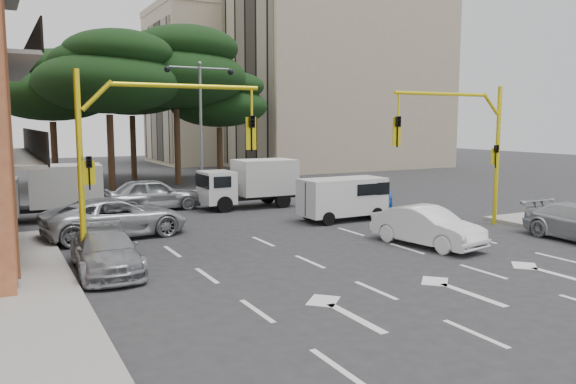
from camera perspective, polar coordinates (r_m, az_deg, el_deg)
name	(u,v)px	position (r m, az deg, el deg)	size (l,w,h in m)	color
ground	(361,255)	(19.29, 7.39, -6.37)	(120.00, 120.00, 0.00)	#28282B
median_strip	(202,197)	(33.41, -8.70, -0.53)	(1.40, 6.00, 0.15)	gray
apartment_beige_near	(339,72)	(56.66, 5.21, 12.04)	(20.20, 12.15, 18.70)	tan
apartment_beige_far	(227,87)	(64.00, -6.19, 10.57)	(16.20, 12.15, 16.70)	tan
pine_left_near	(109,72)	(37.99, -17.73, 11.52)	(9.15, 9.15, 10.23)	#382616
pine_center	(176,67)	(41.18, -11.27, 12.32)	(9.98, 9.98, 11.16)	#382616
pine_left_far	(52,85)	(41.48, -22.85, 9.95)	(8.32, 8.32, 9.30)	#382616
pine_right	(220,99)	(44.24, -6.94, 9.34)	(7.49, 7.49, 8.37)	#382616
pine_back	(132,81)	(45.43, -15.57, 10.82)	(9.15, 9.15, 10.23)	#382616
signal_mast_right	(468,136)	(24.74, 17.82, 5.41)	(5.79, 0.37, 6.00)	yellow
signal_mast_left	(141,142)	(17.75, -14.67, 4.96)	(5.79, 0.37, 6.00)	yellow
street_lamp_center	(200,105)	(33.13, -8.88, 8.69)	(4.16, 0.36, 7.77)	slate
car_white_hatch	(427,226)	(21.02, 13.94, -3.42)	(1.50, 4.32, 1.42)	white
car_blue_compact	(374,197)	(28.49, 8.70, -0.53)	(1.71, 4.24, 1.44)	blue
car_silver_wagon	(106,251)	(17.78, -18.00, -5.69)	(1.81, 4.46, 1.29)	gray
car_silver_cross_a	(116,217)	(22.96, -17.05, -2.48)	(2.57, 5.56, 1.55)	#AFB3B8
car_silver_cross_b	(153,194)	(29.41, -13.53, -0.21)	(1.95, 4.84, 1.65)	#A2A7AA
van_white	(343,199)	(25.78, 5.56, -0.69)	(1.79, 3.95, 1.98)	silver
box_truck_a	(44,193)	(27.71, -23.53, -0.12)	(2.17, 5.16, 2.54)	silver
box_truck_b	(249,184)	(29.47, -4.00, 0.83)	(2.14, 5.10, 2.51)	white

